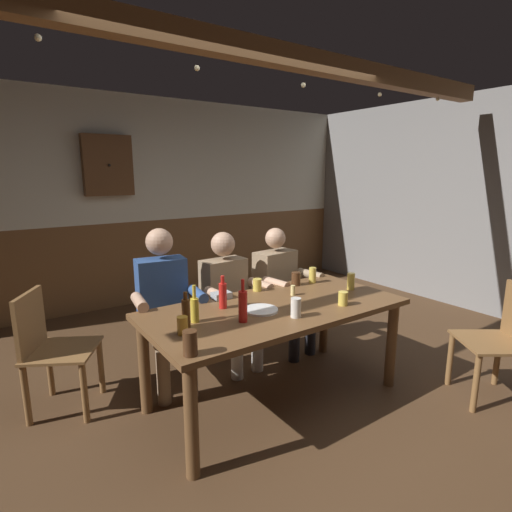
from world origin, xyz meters
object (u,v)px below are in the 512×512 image
at_px(person_1, 229,293).
at_px(pint_glass_7, 351,281).
at_px(chair_empty_near_right, 502,339).
at_px(plate_0, 261,310).
at_px(person_0, 165,302).
at_px(bottle_0, 186,313).
at_px(chair_empty_near_left, 51,347).
at_px(pint_glass_2, 183,325).
at_px(table_candle, 293,290).
at_px(condiment_caddy, 221,295).
at_px(dining_table, 276,318).
at_px(bottle_3, 195,309).
at_px(pint_glass_5, 296,308).
at_px(pint_glass_3, 343,298).
at_px(pint_glass_1, 296,279).
at_px(bottle_2, 243,305).
at_px(wall_dart_cabinet, 108,165).
at_px(person_2, 281,284).
at_px(bottle_1, 223,295).
at_px(pint_glass_4, 257,285).
at_px(pint_glass_0, 312,275).
at_px(pint_glass_6, 190,343).

distance_m(person_1, pint_glass_7, 1.04).
xyz_separation_m(chair_empty_near_right, plate_0, (-1.54, 0.93, 0.27)).
distance_m(person_0, bottle_0, 0.71).
height_order(chair_empty_near_left, pint_glass_2, chair_empty_near_left).
bearing_deg(person_1, person_0, -3.78).
bearing_deg(table_candle, plate_0, -160.10).
distance_m(condiment_caddy, pint_glass_7, 1.08).
bearing_deg(dining_table, pint_glass_2, -173.43).
distance_m(person_0, pint_glass_2, 0.80).
height_order(person_0, pint_glass_2, person_0).
distance_m(chair_empty_near_left, bottle_3, 1.13).
bearing_deg(bottle_0, pint_glass_5, -20.49).
relative_size(person_1, pint_glass_3, 11.63).
height_order(plate_0, bottle_3, bottle_3).
height_order(condiment_caddy, pint_glass_1, pint_glass_1).
relative_size(person_0, bottle_3, 5.09).
bearing_deg(table_candle, dining_table, -154.44).
height_order(bottle_2, wall_dart_cabinet, wall_dart_cabinet).
xyz_separation_m(plate_0, pint_glass_5, (0.12, -0.23, 0.06)).
distance_m(person_2, wall_dart_cabinet, 2.54).
height_order(chair_empty_near_right, pint_glass_1, chair_empty_near_right).
height_order(person_2, pint_glass_5, person_2).
relative_size(bottle_2, pint_glass_7, 2.07).
relative_size(dining_table, bottle_1, 7.96).
bearing_deg(chair_empty_near_left, bottle_0, 70.43).
xyz_separation_m(pint_glass_2, pint_glass_5, (0.74, -0.17, 0.01)).
bearing_deg(table_candle, pint_glass_4, 122.20).
bearing_deg(pint_glass_7, bottle_1, 169.60).
xyz_separation_m(person_0, condiment_caddy, (0.34, -0.30, 0.07)).
relative_size(bottle_1, pint_glass_0, 1.74).
bearing_deg(bottle_0, person_2, 27.76).
bearing_deg(chair_empty_near_left, chair_empty_near_right, 87.50).
bearing_deg(chair_empty_near_left, pint_glass_4, 104.41).
height_order(chair_empty_near_left, bottle_0, bottle_0).
bearing_deg(pint_glass_4, plate_0, -121.74).
bearing_deg(bottle_3, chair_empty_near_left, 136.00).
bearing_deg(plate_0, bottle_2, -154.85).
bearing_deg(bottle_1, pint_glass_5, -54.55).
bearing_deg(wall_dart_cabinet, chair_empty_near_left, -117.10).
relative_size(bottle_1, pint_glass_6, 1.74).
height_order(chair_empty_near_right, condiment_caddy, chair_empty_near_right).
bearing_deg(pint_glass_0, person_2, 98.97).
bearing_deg(pint_glass_6, bottle_0, 68.18).
bearing_deg(person_1, bottle_0, 39.90).
bearing_deg(pint_glass_4, pint_glass_3, -64.52).
relative_size(person_0, pint_glass_5, 9.47).
bearing_deg(pint_glass_5, pint_glass_7, 16.43).
relative_size(dining_table, chair_empty_near_right, 2.16).
distance_m(person_2, pint_glass_0, 0.41).
bearing_deg(condiment_caddy, pint_glass_5, -71.58).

